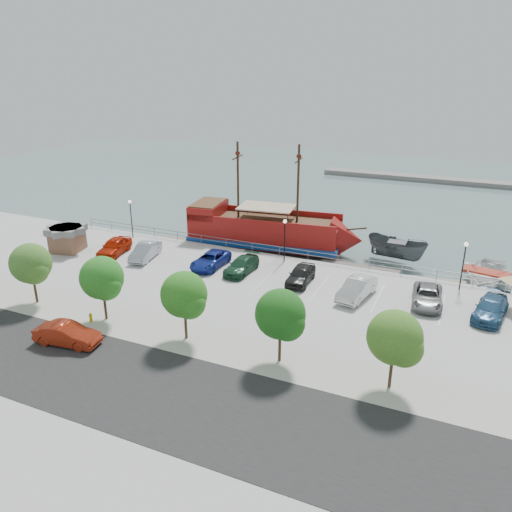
% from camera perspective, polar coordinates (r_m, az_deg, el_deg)
% --- Properties ---
extents(ground, '(160.00, 160.00, 0.00)m').
position_cam_1_polar(ground, '(43.59, 0.13, -4.74)').
color(ground, slate).
extents(land_slab, '(100.00, 58.00, 1.20)m').
position_cam_1_polar(land_slab, '(28.58, -18.39, -20.62)').
color(land_slab, '#B3B3B3').
rests_on(land_slab, ground).
extents(street, '(100.00, 8.00, 0.04)m').
position_cam_1_polar(street, '(31.13, -12.28, -14.64)').
color(street, black).
rests_on(street, land_slab).
extents(sidewalk, '(100.00, 4.00, 0.05)m').
position_cam_1_polar(sidewalk, '(35.27, -6.55, -9.64)').
color(sidewalk, '#B1AE9A').
rests_on(sidewalk, land_slab).
extents(seawall_railing, '(50.00, 0.06, 1.00)m').
position_cam_1_polar(seawall_railing, '(49.67, 3.78, 0.42)').
color(seawall_railing, slate).
rests_on(seawall_railing, land_slab).
extents(far_shore, '(40.00, 3.00, 0.80)m').
position_cam_1_polar(far_shore, '(92.99, 20.08, 8.19)').
color(far_shore, gray).
rests_on(far_shore, ground).
extents(pirate_ship, '(19.28, 7.38, 12.02)m').
position_cam_1_polar(pirate_ship, '(54.12, 2.42, 2.74)').
color(pirate_ship, maroon).
rests_on(pirate_ship, ground).
extents(patrol_boat, '(6.87, 4.24, 2.49)m').
position_cam_1_polar(patrol_boat, '(52.70, 15.75, 0.56)').
color(patrol_boat, '#444A4D').
rests_on(patrol_boat, ground).
extents(speedboat, '(6.39, 8.02, 1.49)m').
position_cam_1_polar(speedboat, '(50.71, 24.78, -2.06)').
color(speedboat, white).
rests_on(speedboat, ground).
extents(dock_west, '(7.25, 3.93, 0.40)m').
position_cam_1_polar(dock_west, '(57.48, -9.33, 1.67)').
color(dock_west, slate).
rests_on(dock_west, ground).
extents(dock_mid, '(7.82, 2.39, 0.44)m').
position_cam_1_polar(dock_mid, '(49.70, 11.57, -1.58)').
color(dock_mid, '#6B6259').
rests_on(dock_mid, ground).
extents(dock_east, '(6.47, 2.59, 0.36)m').
position_cam_1_polar(dock_east, '(48.87, 20.70, -3.01)').
color(dock_east, gray).
rests_on(dock_east, ground).
extents(shed, '(3.69, 3.69, 2.58)m').
position_cam_1_polar(shed, '(54.65, -20.79, 1.94)').
color(shed, brown).
rests_on(shed, land_slab).
extents(street_sedan, '(4.76, 2.23, 1.51)m').
position_cam_1_polar(street_sedan, '(36.71, -20.78, -8.36)').
color(street_sedan, maroon).
rests_on(street_sedan, street).
extents(fire_hydrant, '(0.24, 0.24, 0.70)m').
position_cam_1_polar(fire_hydrant, '(39.32, -18.37, -6.65)').
color(fire_hydrant, '#C4AD04').
rests_on(fire_hydrant, sidewalk).
extents(lamp_post_left, '(0.36, 0.36, 4.28)m').
position_cam_1_polar(lamp_post_left, '(56.33, -14.13, 4.90)').
color(lamp_post_left, black).
rests_on(lamp_post_left, land_slab).
extents(lamp_post_mid, '(0.36, 0.36, 4.28)m').
position_cam_1_polar(lamp_post_mid, '(47.72, 3.30, 2.64)').
color(lamp_post_mid, black).
rests_on(lamp_post_mid, land_slab).
extents(lamp_post_right, '(0.36, 0.36, 4.28)m').
position_cam_1_polar(lamp_post_right, '(44.99, 22.70, -0.15)').
color(lamp_post_right, black).
rests_on(lamp_post_right, land_slab).
extents(tree_b, '(3.30, 3.20, 5.00)m').
position_cam_1_polar(tree_b, '(42.74, -24.27, -0.95)').
color(tree_b, '#473321').
rests_on(tree_b, sidewalk).
extents(tree_c, '(3.30, 3.20, 5.00)m').
position_cam_1_polar(tree_c, '(38.02, -17.11, -2.60)').
color(tree_c, '#473321').
rests_on(tree_c, sidewalk).
extents(tree_d, '(3.30, 3.20, 5.00)m').
position_cam_1_polar(tree_d, '(34.09, -8.08, -4.61)').
color(tree_d, '#473321').
rests_on(tree_d, sidewalk).
extents(tree_e, '(3.30, 3.20, 5.00)m').
position_cam_1_polar(tree_e, '(31.25, 2.99, -6.90)').
color(tree_e, '#473321').
rests_on(tree_e, sidewalk).
extents(tree_f, '(3.30, 3.20, 5.00)m').
position_cam_1_polar(tree_f, '(29.82, 15.80, -9.21)').
color(tree_f, '#473321').
rests_on(tree_f, sidewalk).
extents(parked_car_a, '(2.84, 5.15, 1.66)m').
position_cam_1_polar(parked_car_a, '(52.29, -15.90, 1.06)').
color(parked_car_a, '#B21D04').
rests_on(parked_car_a, land_slab).
extents(parked_car_b, '(2.48, 4.89, 1.54)m').
position_cam_1_polar(parked_car_b, '(50.35, -12.53, 0.54)').
color(parked_car_b, '#9CA2AB').
rests_on(parked_car_b, land_slab).
extents(parked_car_c, '(2.35, 5.01, 1.39)m').
position_cam_1_polar(parked_car_c, '(47.33, -5.23, -0.46)').
color(parked_car_c, navy).
rests_on(parked_car_c, land_slab).
extents(parked_car_d, '(2.10, 4.81, 1.38)m').
position_cam_1_polar(parked_car_d, '(45.90, -1.66, -1.08)').
color(parked_car_d, '#1C472D').
rests_on(parked_car_d, land_slab).
extents(parked_car_e, '(1.98, 4.60, 1.54)m').
position_cam_1_polar(parked_car_e, '(43.87, 5.13, -2.12)').
color(parked_car_e, black).
rests_on(parked_car_e, land_slab).
extents(parked_car_f, '(2.58, 5.18, 1.63)m').
position_cam_1_polar(parked_car_f, '(41.73, 11.45, -3.65)').
color(parked_car_f, silver).
rests_on(parked_car_f, land_slab).
extents(parked_car_g, '(2.75, 5.15, 1.38)m').
position_cam_1_polar(parked_car_g, '(42.11, 19.00, -4.39)').
color(parked_car_g, gray).
rests_on(parked_car_g, land_slab).
extents(parked_car_h, '(2.94, 5.37, 1.47)m').
position_cam_1_polar(parked_car_h, '(41.76, 25.25, -5.45)').
color(parked_car_h, '#2A5378').
rests_on(parked_car_h, land_slab).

